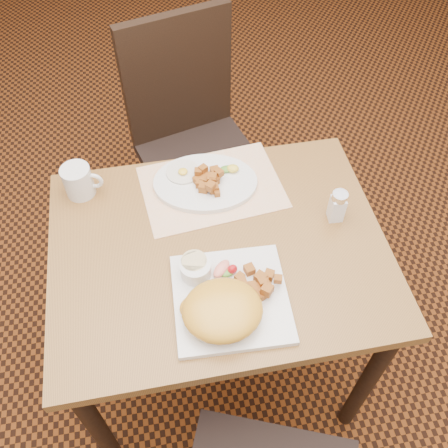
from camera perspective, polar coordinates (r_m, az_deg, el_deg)
ground at (r=2.00m, az=-0.41°, el=-15.14°), size 8.00×8.00×0.00m
table at (r=1.43m, az=-0.56°, el=-5.10°), size 0.90×0.70×0.75m
chair_far at (r=1.96m, az=-3.65°, el=10.35°), size 0.52×0.52×0.97m
placemat at (r=1.47m, az=-1.41°, el=4.23°), size 0.43×0.32×0.00m
plate_square at (r=1.24m, az=0.78°, el=-8.51°), size 0.29×0.29×0.02m
plate_oval at (r=1.47m, az=-2.15°, el=4.75°), size 0.34×0.27×0.02m
hollandaise_mound at (r=1.18m, az=-0.27°, el=-9.84°), size 0.19×0.17×0.07m
ramekin at (r=1.25m, az=-3.27°, el=-5.06°), size 0.08×0.08×0.04m
garnish_sq at (r=1.26m, az=0.15°, el=-5.22°), size 0.07×0.06×0.03m
fried_egg at (r=1.49m, az=-4.72°, el=5.97°), size 0.10×0.10×0.02m
garnish_ov at (r=1.48m, az=0.71°, el=6.34°), size 0.06×0.04×0.02m
salt_shaker at (r=1.39m, az=12.83°, el=2.06°), size 0.04×0.04×0.10m
coffee_mug at (r=1.48m, az=-16.25°, el=4.73°), size 0.11×0.08×0.09m
home_fries_sq at (r=1.24m, az=4.15°, el=-6.92°), size 0.12×0.11×0.04m
home_fries_ov at (r=1.44m, az=-1.81°, el=5.07°), size 0.09×0.10×0.04m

